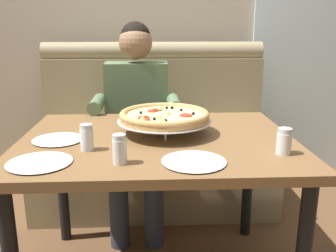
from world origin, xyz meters
TOP-DOWN VIEW (x-y plane):
  - back_wall_with_window at (0.00, 1.52)m, footprint 6.00×0.12m
  - window_panel at (1.37, 1.44)m, footprint 1.10×0.02m
  - booth_bench at (0.00, 0.94)m, footprint 1.64×0.78m
  - dining_table at (0.00, 0.00)m, footprint 1.24×0.95m
  - diner_main at (-0.12, 0.68)m, footprint 0.54×0.64m
  - pizza at (0.04, 0.06)m, footprint 0.44×0.44m
  - shaker_oregano at (-0.15, -0.32)m, footprint 0.05×0.05m
  - shaker_parmesan at (-0.29, -0.16)m, footprint 0.05×0.05m
  - shaker_pepper_flakes at (0.50, -0.24)m, footprint 0.06×0.06m
  - plate_near_left at (-0.44, -0.30)m, footprint 0.24×0.24m
  - plate_near_right at (-0.44, -0.02)m, footprint 0.23×0.23m
  - plate_far_side at (0.13, -0.32)m, footprint 0.24×0.24m
  - patio_chair at (1.16, 1.96)m, footprint 0.40×0.40m

SIDE VIEW (x-z plane):
  - booth_bench at x=0.00m, z-range -0.17..0.96m
  - patio_chair at x=1.16m, z-range 0.09..0.95m
  - dining_table at x=0.00m, z-range 0.29..1.05m
  - diner_main at x=-0.12m, z-range 0.07..1.35m
  - plate_near_left at x=-0.44m, z-range 0.76..0.78m
  - plate_near_right at x=-0.44m, z-range 0.76..0.78m
  - plate_far_side at x=0.13m, z-range 0.76..0.78m
  - shaker_pepper_flakes at x=0.50m, z-range 0.75..0.85m
  - shaker_parmesan at x=-0.29m, z-range 0.75..0.86m
  - shaker_oregano at x=-0.15m, z-range 0.75..0.86m
  - pizza at x=0.04m, z-range 0.78..0.90m
  - back_wall_with_window at x=0.00m, z-range 0.00..2.80m
  - window_panel at x=1.37m, z-range 0.00..2.80m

